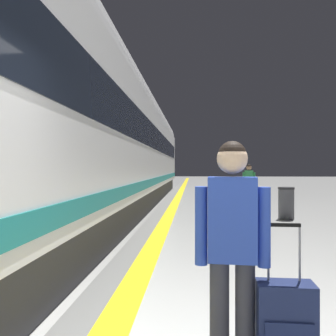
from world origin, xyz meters
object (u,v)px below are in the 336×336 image
Objects in this scene: passenger_near at (249,181)px; waste_bin at (286,203)px; duffel_bag_near at (241,201)px; high_speed_train at (101,133)px; traveller_foreground at (232,241)px; rolling_suitcase_foreground at (286,330)px.

passenger_near reaches higher than waste_bin.
duffel_bag_near is at bearing 101.44° from waste_bin.
passenger_near is (4.98, 3.87, -1.58)m from high_speed_train.
high_speed_train is 5.81m from waste_bin.
traveller_foreground is 0.68m from rolling_suitcase_foreground.
high_speed_train reaches higher than waste_bin.
rolling_suitcase_foreground is (0.35, -0.06, -0.58)m from traveller_foreground.
passenger_near is 1.76× the size of waste_bin.
traveller_foreground is 3.76× the size of duffel_bag_near.
traveller_foreground reaches higher than rolling_suitcase_foreground.
traveller_foreground is 12.38m from passenger_near.
waste_bin is (2.04, 8.25, 0.08)m from rolling_suitcase_foreground.
passenger_near is (1.59, 12.29, 0.55)m from rolling_suitcase_foreground.
traveller_foreground reaches higher than waste_bin.
passenger_near is at bearing 82.62° from rolling_suitcase_foreground.
passenger_near is at bearing 80.98° from traveller_foreground.
traveller_foreground is 12.14m from duffel_bag_near.
rolling_suitcase_foreground is at bearing -96.01° from duffel_bag_near.
waste_bin is (2.39, 8.19, -0.50)m from traveller_foreground.
waste_bin is (0.77, -3.81, 0.30)m from duffel_bag_near.
traveller_foreground is at bearing -70.02° from high_speed_train.
traveller_foreground is at bearing 169.82° from rolling_suitcase_foreground.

